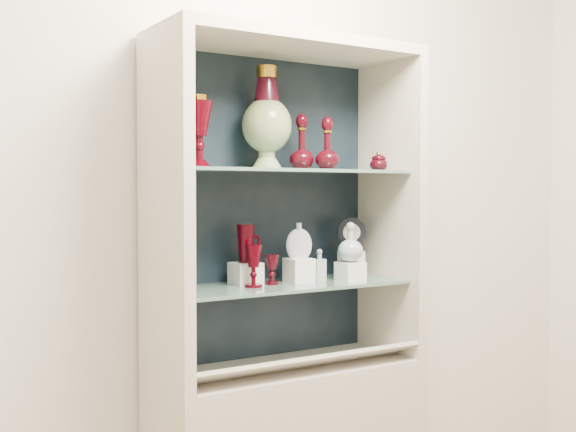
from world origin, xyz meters
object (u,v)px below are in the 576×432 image
ruby_decanter_a (302,139)px  ruby_goblet_tall (253,266)px  pedestal_lamp_left (178,126)px  pedestal_lamp_right (199,132)px  clear_square_bottle (319,265)px  ruby_decanter_b (327,142)px  cobalt_goblet (173,264)px  lidded_bowl (379,161)px  ruby_pitcher (246,243)px  enamel_urn (267,118)px  flat_flask (299,240)px  clear_round_decanter (350,243)px  ruby_goblet_small (272,269)px  cameo_medallion (351,234)px

ruby_decanter_a → ruby_goblet_tall: ruby_decanter_a is taller
pedestal_lamp_left → pedestal_lamp_right: size_ratio=1.08×
pedestal_lamp_right → clear_square_bottle: (0.50, -0.00, -0.48)m
pedestal_lamp_right → ruby_decanter_b: pedestal_lamp_right is taller
cobalt_goblet → lidded_bowl: bearing=-0.3°
ruby_decanter_b → ruby_pitcher: (-0.30, 0.09, -0.38)m
lidded_bowl → clear_square_bottle: (-0.28, 0.01, -0.40)m
pedestal_lamp_right → ruby_goblet_tall: 0.51m
ruby_decanter_a → lidded_bowl: ruby_decanter_a is taller
enamel_urn → flat_flask: enamel_urn is taller
ruby_goblet_tall → ruby_pitcher: (0.02, 0.09, 0.07)m
pedestal_lamp_left → ruby_decanter_b: 0.61m
pedestal_lamp_right → ruby_decanter_a: size_ratio=1.05×
clear_round_decanter → cobalt_goblet: bearing=175.3°
clear_round_decanter → ruby_pitcher: bearing=163.8°
ruby_decanter_b → ruby_goblet_small: bearing=171.8°
pedestal_lamp_right → ruby_pitcher: (0.21, 0.04, -0.39)m
ruby_decanter_b → cameo_medallion: ruby_decanter_b is taller
ruby_pitcher → clear_round_decanter: bearing=-4.4°
ruby_goblet_tall → clear_round_decanter: bearing=-3.8°
ruby_goblet_small → flat_flask: 0.16m
clear_square_bottle → pedestal_lamp_left: bearing=-174.6°
enamel_urn → ruby_pitcher: size_ratio=2.72×
pedestal_lamp_left → clear_square_bottle: size_ratio=2.25×
pedestal_lamp_right → ruby_goblet_small: pedestal_lamp_right is taller
enamel_urn → flat_flask: bearing=-24.7°
pedestal_lamp_left → ruby_goblet_tall: 0.56m
lidded_bowl → flat_flask: (-0.38, 0.00, -0.30)m
ruby_goblet_tall → cameo_medallion: size_ratio=1.10×
enamel_urn → clear_square_bottle: 0.59m
enamel_urn → ruby_goblet_tall: enamel_urn is taller
cobalt_goblet → clear_square_bottle: size_ratio=1.58×
pedestal_lamp_left → clear_square_bottle: 0.78m
ruby_decanter_b → enamel_urn: bearing=159.3°
enamel_urn → cobalt_goblet: size_ratio=2.01×
enamel_urn → clear_square_bottle: enamel_urn is taller
clear_square_bottle → clear_round_decanter: 0.14m
ruby_goblet_small → cameo_medallion: 0.43m
ruby_goblet_small → clear_square_bottle: 0.22m
ruby_decanter_a → clear_round_decanter: bearing=-28.5°
lidded_bowl → clear_round_decanter: (-0.18, -0.05, -0.32)m
flat_flask → cameo_medallion: 0.29m
ruby_goblet_tall → cobalt_goblet: bearing=174.0°
pedestal_lamp_left → ruby_goblet_small: size_ratio=2.47×
enamel_urn → clear_square_bottle: bearing=-10.9°
ruby_goblet_tall → pedestal_lamp_left: bearing=-176.4°
cobalt_goblet → ruby_goblet_tall: bearing=-6.0°
ruby_goblet_tall → clear_square_bottle: size_ratio=1.27×
lidded_bowl → cobalt_goblet: lidded_bowl is taller
ruby_goblet_small → clear_square_bottle: size_ratio=0.91×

